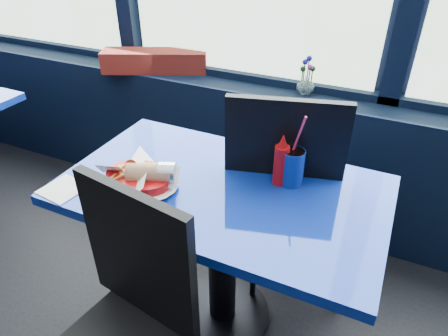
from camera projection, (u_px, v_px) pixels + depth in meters
window_sill at (238, 146)px, 2.45m from camera, size 5.00×0.26×0.80m
near_table at (222, 223)px, 1.59m from camera, size 1.20×0.70×0.75m
chair_near_front at (126, 328)px, 1.19m from camera, size 0.51×0.51×0.98m
chair_near_back at (297, 187)px, 1.73m from camera, size 0.59×0.59×1.06m
planter_box at (155, 61)px, 2.38m from camera, size 0.63×0.39×0.12m
flower_vase at (306, 83)px, 2.08m from camera, size 0.11×0.11×0.20m
food_basket at (140, 177)px, 1.47m from camera, size 0.28×0.27×0.10m
ketchup_bottle at (281, 162)px, 1.46m from camera, size 0.05×0.05×0.21m
soda_cup at (292, 166)px, 1.47m from camera, size 0.09×0.09×0.29m
napkin at (63, 189)px, 1.47m from camera, size 0.16×0.16×0.00m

